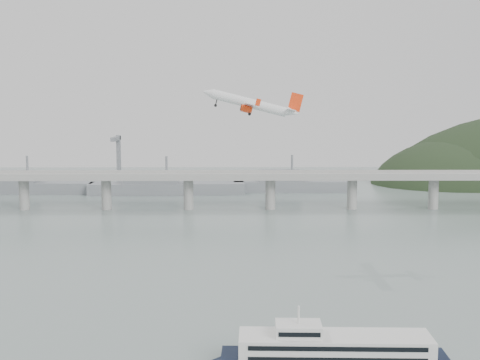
{
  "coord_description": "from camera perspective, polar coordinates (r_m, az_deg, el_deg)",
  "views": [
    {
      "loc": [
        -2.42,
        -187.03,
        66.01
      ],
      "look_at": [
        0.0,
        55.0,
        36.0
      ],
      "focal_mm": 48.0,
      "sensor_mm": 36.0,
      "label": 1
    }
  ],
  "objects": [
    {
      "name": "ground",
      "position": [
        198.35,
        0.16,
        -12.37
      ],
      "size": [
        900.0,
        900.0,
        0.0
      ],
      "primitive_type": "plane",
      "color": "slate",
      "rests_on": "ground"
    },
    {
      "name": "bridge",
      "position": [
        390.04,
        -0.38,
        -0.05
      ],
      "size": [
        800.0,
        22.0,
        23.9
      ],
      "color": "#969694",
      "rests_on": "ground"
    },
    {
      "name": "distant_fleet",
      "position": [
        481.01,
        -19.11,
        -0.46
      ],
      "size": [
        453.0,
        60.9,
        40.0
      ],
      "color": "slate",
      "rests_on": "ground"
    },
    {
      "name": "ferry",
      "position": [
        162.36,
        8.41,
        -15.22
      ],
      "size": [
        90.94,
        17.11,
        17.15
      ],
      "rotation": [
        0.0,
        0.0,
        -0.03
      ],
      "color": "black",
      "rests_on": "ground"
    },
    {
      "name": "airliner",
      "position": [
        262.99,
        1.06,
        6.76
      ],
      "size": [
        41.95,
        37.76,
        13.25
      ],
      "rotation": [
        0.05,
        -0.25,
        3.11
      ],
      "color": "white",
      "rests_on": "ground"
    }
  ]
}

